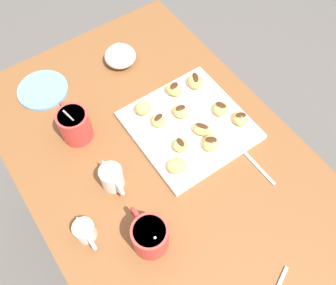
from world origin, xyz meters
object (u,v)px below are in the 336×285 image
Objects in this scene: beignet_10 at (159,121)px; pastry_plate_square at (189,126)px; beignet_6 at (143,108)px; coffee_mug_red_left at (150,236)px; beignet_2 at (202,129)px; dining_table at (160,177)px; beignet_5 at (240,118)px; saucer_sky_left at (43,90)px; chocolate_sauce_pitcher at (85,231)px; cream_pitcher_white at (111,176)px; ice_cream_bowl at (120,55)px; beignet_3 at (180,111)px; beignet_8 at (177,166)px; beignet_9 at (211,143)px; beignet_7 at (174,89)px; beignet_4 at (180,145)px; coffee_mug_red_right at (74,124)px; beignet_0 at (220,108)px; beignet_1 at (195,81)px.

pastry_plate_square is at bearing -126.09° from beignet_10.
coffee_mug_red_left is at bearing 149.63° from beignet_6.
pastry_plate_square is at bearing 17.55° from beignet_2.
beignet_5 is at bearing -100.29° from dining_table.
beignet_10 reaches higher than saucer_sky_left.
coffee_mug_red_left is 0.16m from chocolate_sauce_pitcher.
cream_pitcher_white is 1.04× the size of ice_cream_bowl.
beignet_3 is (0.04, 0.00, 0.02)m from pastry_plate_square.
beignet_9 is (0.00, -0.12, 0.00)m from beignet_8.
cream_pitcher_white is 0.40m from beignet_5.
dining_table is 10.41× the size of cream_pitcher_white.
cream_pitcher_white is 1.95× the size of beignet_7.
beignet_4 is at bearing 174.71° from ice_cream_bowl.
beignet_5 is at bearing -123.00° from beignet_10.
chocolate_sauce_pitcher is 0.36m from beignet_10.
beignet_3 is (-0.32, -0.29, 0.03)m from saucer_sky_left.
coffee_mug_red_right is 0.19m from cream_pitcher_white.
beignet_6 reaches higher than beignet_0.
beignet_4 is 0.81× the size of beignet_7.
beignet_8 is at bearing -147.45° from coffee_mug_red_right.
beignet_10 is (-0.06, -0.01, -0.00)m from beignet_6.
beignet_7 is 0.12m from beignet_10.
beignet_8 is 0.15m from beignet_10.
beignet_2 is (-0.37, -0.05, -0.00)m from ice_cream_bowl.
dining_table is at bearing 146.95° from beignet_10.
coffee_mug_red_right is at bearing 75.39° from beignet_6.
beignet_6 is at bearing 88.17° from beignet_1.
beignet_6 is at bearing 50.10° from beignet_3.
beignet_5 is at bearing -153.73° from beignet_7.
beignet_9 is (0.02, -0.40, 0.00)m from chocolate_sauce_pitcher.
beignet_9 is at bearing 171.10° from beignet_2.
beignet_6 is 0.88× the size of beignet_9.
cream_pitcher_white is at bearing 115.60° from beignet_7.
beignet_1 reaches higher than beignet_2.
saucer_sky_left is 0.54m from beignet_9.
beignet_3 and beignet_5 have the same top height.
ice_cream_bowl is 0.42m from beignet_9.
pastry_plate_square is 0.09m from beignet_10.
beignet_4 is at bearing -151.51° from saucer_sky_left.
beignet_0 is 0.94× the size of beignet_8.
chocolate_sauce_pitcher is at bearing 100.92° from beignet_4.
ice_cream_bowl is 0.22m from beignet_6.
beignet_3 is at bearing 46.99° from beignet_5.
beignet_0 is at bearing -124.60° from beignet_6.
beignet_8 is at bearing 110.53° from beignet_0.
pastry_plate_square is 2.05× the size of saucer_sky_left.
beignet_6 is 0.06m from beignet_10.
chocolate_sauce_pitcher reaches higher than beignet_0.
pastry_plate_square is 5.86× the size of beignet_1.
beignet_4 is (-0.02, -0.06, 0.17)m from dining_table.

